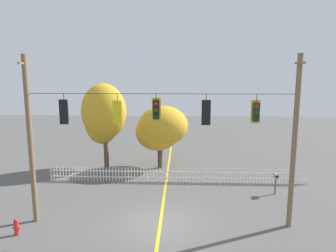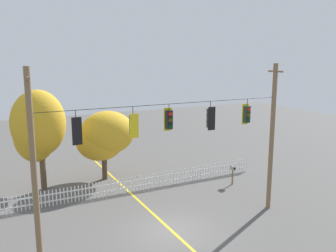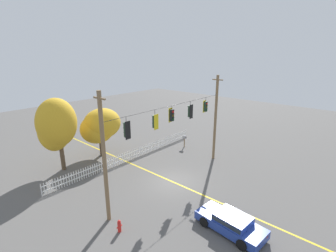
{
  "view_description": "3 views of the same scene",
  "coord_description": "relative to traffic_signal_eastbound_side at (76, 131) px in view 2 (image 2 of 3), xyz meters",
  "views": [
    {
      "loc": [
        1.05,
        -14.96,
        7.69
      ],
      "look_at": [
        0.38,
        0.54,
        5.01
      ],
      "focal_mm": 33.39,
      "sensor_mm": 36.0,
      "label": 1
    },
    {
      "loc": [
        -8.08,
        -15.38,
        8.93
      ],
      "look_at": [
        0.17,
        0.77,
        5.42
      ],
      "focal_mm": 38.59,
      "sensor_mm": 36.0,
      "label": 2
    },
    {
      "loc": [
        -14.3,
        -12.07,
        10.62
      ],
      "look_at": [
        -0.0,
        0.54,
        4.88
      ],
      "focal_mm": 26.31,
      "sensor_mm": 36.0,
      "label": 3
    }
  ],
  "objects": [
    {
      "name": "traffic_signal_southbound_primary",
      "position": [
        4.51,
        0.02,
        0.12
      ],
      "size": [
        0.43,
        0.38,
        1.34
      ],
      "color": "black"
    },
    {
      "name": "autumn_maple_mid",
      "position": [
        4.08,
        9.46,
        -2.53
      ],
      "size": [
        4.21,
        3.68,
        5.09
      ],
      "color": "#473828",
      "rests_on": "ground"
    },
    {
      "name": "roadside_mailbox",
      "position": [
        11.74,
        4.24,
        -4.66
      ],
      "size": [
        0.25,
        0.44,
        1.38
      ],
      "color": "brown",
      "rests_on": "ground"
    },
    {
      "name": "traffic_signal_eastbound_side",
      "position": [
        0.0,
        0.0,
        0.0
      ],
      "size": [
        0.43,
        0.38,
        1.5
      ],
      "color": "black"
    },
    {
      "name": "lane_centerline_stripe",
      "position": [
        4.68,
        0.01,
        -5.78
      ],
      "size": [
        0.16,
        36.0,
        0.01
      ],
      "primitive_type": "cube",
      "color": "gold",
      "rests_on": "ground"
    },
    {
      "name": "autumn_maple_near_fence",
      "position": [
        -0.49,
        9.38,
        -1.49
      ],
      "size": [
        3.55,
        3.13,
        6.82
      ],
      "color": "brown",
      "rests_on": "ground"
    },
    {
      "name": "traffic_signal_northbound_primary",
      "position": [
        6.91,
        0.0,
        0.01
      ],
      "size": [
        0.43,
        0.38,
        1.49
      ],
      "color": "black"
    },
    {
      "name": "white_picket_fence",
      "position": [
        5.45,
        6.16,
        -5.26
      ],
      "size": [
        18.19,
        0.06,
        1.04
      ],
      "color": "white",
      "rests_on": "ground"
    },
    {
      "name": "traffic_signal_northbound_secondary",
      "position": [
        2.63,
        0.0,
        -0.0
      ],
      "size": [
        0.43,
        0.38,
        1.46
      ],
      "color": "black"
    },
    {
      "name": "traffic_signal_westbound_side",
      "position": [
        9.3,
        0.02,
        0.03
      ],
      "size": [
        0.43,
        0.38,
        1.42
      ],
      "color": "black"
    },
    {
      "name": "ground",
      "position": [
        4.68,
        0.01,
        -5.79
      ],
      "size": [
        80.0,
        80.0,
        0.0
      ],
      "primitive_type": "plane",
      "color": "#565451"
    },
    {
      "name": "signal_support_span",
      "position": [
        4.68,
        0.01,
        -1.42
      ],
      "size": [
        13.3,
        1.1,
        8.56
      ],
      "color": "brown",
      "rests_on": "ground"
    }
  ]
}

